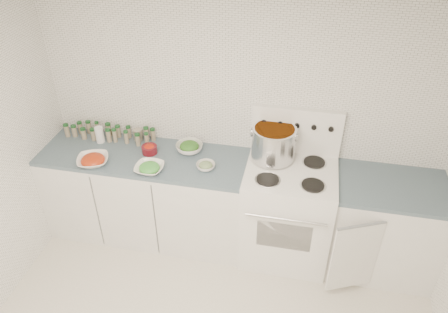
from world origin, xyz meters
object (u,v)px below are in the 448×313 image
at_px(stock_pot, 274,142).
at_px(bowl_snowpea, 149,168).
at_px(stove, 287,210).
at_px(bowl_tomato, 93,160).

distance_m(stock_pot, bowl_snowpea, 1.07).
bearing_deg(bowl_snowpea, stove, 10.05).
relative_size(stock_pot, bowl_tomato, 1.16).
bearing_deg(stock_pot, stove, -40.02).
xyz_separation_m(stove, bowl_tomato, (-1.68, -0.20, 0.44)).
relative_size(stove, bowl_tomato, 4.03).
bearing_deg(bowl_snowpea, bowl_tomato, 179.51).
bearing_deg(stove, stock_pot, 139.98).
xyz_separation_m(bowl_tomato, bowl_snowpea, (0.51, -0.00, -0.00)).
xyz_separation_m(stove, stock_pot, (-0.18, 0.15, 0.60)).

